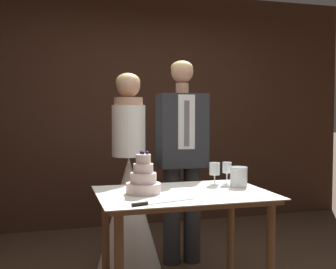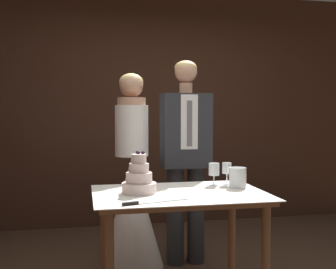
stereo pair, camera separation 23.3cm
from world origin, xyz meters
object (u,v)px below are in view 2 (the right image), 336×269
Objects in this scene: wine_glass_near at (227,169)px; wine_glass_middle at (214,170)px; cake_knife at (143,203)px; hurricane_candle at (238,178)px; groom at (186,152)px; cake_table at (179,208)px; bride at (132,197)px; tiered_cake at (139,180)px.

wine_glass_middle is (-0.10, 0.00, -0.00)m from wine_glass_near.
cake_knife is 0.84m from hurricane_candle.
cake_table is at bearing -106.81° from groom.
wine_glass_middle is at bearing 34.16° from cake_table.
bride reaches higher than wine_glass_middle.
cake_knife is at bearing -92.91° from bride.
groom is at bearing 73.19° from cake_table.
cake_knife is 0.26× the size of bride.
wine_glass_near and wine_glass_middle have the same top height.
tiered_cake reaches higher than cake_table.
hurricane_candle is at bearing 13.10° from cake_knife.
tiered_cake is 0.67× the size of cake_knife.
cake_knife is 1.22m from groom.
wine_glass_middle is 0.84m from bride.
cake_knife is 0.87m from wine_glass_near.
tiered_cake is 1.69× the size of wine_glass_near.
cake_knife is 0.80m from wine_glass_middle.
cake_knife is at bearing -151.95° from hurricane_candle.
wine_glass_near is at bearing 14.18° from tiered_cake.
wine_glass_near is at bearing -41.52° from bride.
wine_glass_near is 1.00× the size of wine_glass_middle.
cake_table is 0.70× the size of bride.
wine_glass_middle is (0.31, 0.21, 0.22)m from cake_table.
cake_knife is at bearing -93.34° from tiered_cake.
hurricane_candle is (0.45, 0.09, 0.17)m from cake_table.
bride is (-0.64, 0.57, -0.30)m from wine_glass_near.
cake_table is 0.66× the size of groom.
cake_table is 0.44m from wine_glass_middle.
wine_glass_near is at bearing -72.94° from groom.
cake_knife is at bearing -115.85° from groom.
cake_knife is at bearing -139.31° from wine_glass_middle.
hurricane_candle is (0.72, 0.05, -0.02)m from tiered_cake.
hurricane_candle is at bearing -70.95° from wine_glass_near.
tiered_cake is at bearing -92.72° from bride.
cake_table is 6.96× the size of wine_glass_middle.
groom reaches higher than bride.
hurricane_candle is (0.04, -0.12, -0.05)m from wine_glass_near.
groom reaches higher than cake_knife.
groom reaches higher than wine_glass_middle.
wine_glass_middle is 1.15× the size of hurricane_candle.
cake_table is 6.93× the size of wine_glass_near.
groom reaches higher than cake_table.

